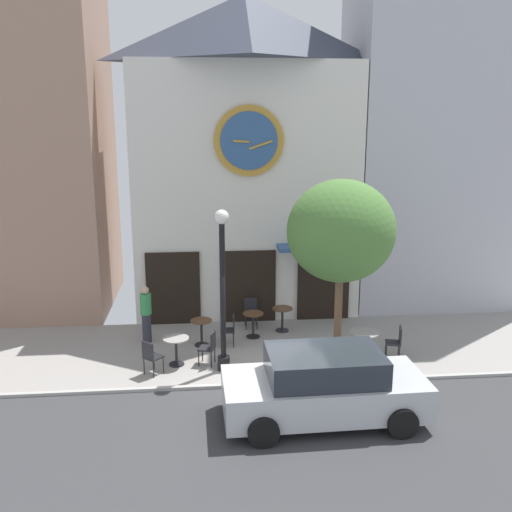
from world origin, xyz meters
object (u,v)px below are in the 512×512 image
cafe_table_near_door (282,316)px  cafe_table_center_left (364,338)px  street_tree (341,231)px  cafe_table_center (176,346)px  parked_car_silver (324,386)px  street_lamp (223,291)px  cafe_chair_facing_wall (210,346)px  cafe_chair_near_tree (396,340)px  pedestrian_green (146,313)px  cafe_chair_right_end (230,328)px  cafe_chair_curbside (251,311)px  cafe_table_rightmost (201,329)px  cafe_table_center_right (253,321)px  cafe_chair_mid_row (151,355)px

cafe_table_near_door → cafe_table_center_left: bearing=-48.5°
street_tree → cafe_table_center: (-4.19, 0.38, -3.05)m
cafe_table_near_door → parked_car_silver: 5.25m
street_lamp → cafe_chair_facing_wall: 1.66m
cafe_chair_near_tree → pedestrian_green: (-6.76, 1.83, 0.33)m
cafe_chair_right_end → cafe_chair_near_tree: bearing=-17.1°
cafe_chair_facing_wall → parked_car_silver: bearing=-51.6°
street_tree → cafe_chair_right_end: (-2.71, 1.56, -3.04)m
cafe_chair_curbside → pedestrian_green: pedestrian_green is taller
cafe_table_rightmost → cafe_chair_facing_wall: size_ratio=0.85×
cafe_chair_curbside → cafe_table_center_right: bearing=-90.5°
street_lamp → cafe_table_center_right: (0.95, 2.15, -1.63)m
street_lamp → cafe_chair_right_end: street_lamp is taller
street_tree → cafe_table_center: bearing=174.8°
cafe_table_center → cafe_chair_right_end: cafe_chair_right_end is taller
cafe_table_center → cafe_chair_curbside: size_ratio=0.84×
cafe_table_center_right → parked_car_silver: size_ratio=0.17×
cafe_table_center_right → parked_car_silver: 4.94m
street_lamp → pedestrian_green: bearing=135.6°
street_tree → cafe_chair_mid_row: size_ratio=5.42×
cafe_chair_mid_row → street_tree: bearing=1.9°
pedestrian_green → parked_car_silver: 6.32m
parked_car_silver → cafe_chair_facing_wall: bearing=128.4°
parked_car_silver → cafe_chair_near_tree: bearing=48.4°
cafe_table_center → cafe_table_center_right: cafe_table_center is taller
cafe_table_center → parked_car_silver: (3.26, -3.08, 0.24)m
cafe_table_near_door → pedestrian_green: size_ratio=0.44×
cafe_table_rightmost → cafe_table_near_door: cafe_table_rightmost is taller
cafe_table_rightmost → cafe_table_center_right: (1.52, 0.49, -0.01)m
cafe_table_rightmost → cafe_chair_mid_row: 2.19m
street_tree → cafe_chair_facing_wall: 4.51m
pedestrian_green → cafe_chair_right_end: bearing=-11.6°
street_tree → cafe_table_rightmost: bearing=155.2°
cafe_chair_near_tree → cafe_chair_mid_row: 6.47m
cafe_chair_right_end → cafe_chair_mid_row: bearing=-140.5°
cafe_table_center_left → cafe_chair_mid_row: bearing=-174.7°
street_tree → cafe_table_rightmost: (-3.53, 1.63, -3.07)m
pedestrian_green → cafe_table_rightmost: bearing=-15.2°
cafe_table_center → cafe_chair_curbside: 3.39m
cafe_table_near_door → parked_car_silver: size_ratio=0.17×
cafe_table_center → cafe_chair_facing_wall: size_ratio=0.84×
cafe_chair_near_tree → cafe_chair_mid_row: same height
parked_car_silver → cafe_table_rightmost: bearing=121.0°
cafe_chair_right_end → parked_car_silver: size_ratio=0.21×
cafe_table_center_right → cafe_chair_near_tree: cafe_chair_near_tree is taller
street_lamp → cafe_table_center_right: 2.86m
street_tree → pedestrian_green: (-5.10, 2.05, -2.71)m
cafe_chair_mid_row → cafe_chair_facing_wall: 1.55m
cafe_table_center_left → cafe_table_center: bearing=179.9°
street_lamp → cafe_chair_curbside: street_lamp is taller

